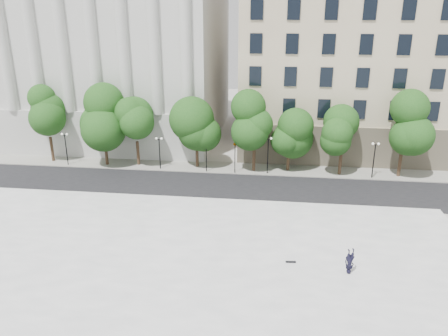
{
  "coord_description": "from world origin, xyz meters",
  "views": [
    {
      "loc": [
        6.56,
        -24.81,
        17.75
      ],
      "look_at": [
        2.32,
        10.0,
        5.09
      ],
      "focal_mm": 35.0,
      "sensor_mm": 36.0,
      "label": 1
    }
  ],
  "objects_px": {
    "traffic_light_west": "(206,142)",
    "skateboard": "(291,262)",
    "person_lying": "(349,270)",
    "traffic_light_east": "(235,143)"
  },
  "relations": [
    {
      "from": "person_lying",
      "to": "traffic_light_east",
      "type": "bearing_deg",
      "value": 98.47
    },
    {
      "from": "traffic_light_west",
      "to": "traffic_light_east",
      "type": "xyz_separation_m",
      "value": [
        3.31,
        0.0,
        0.09
      ]
    },
    {
      "from": "traffic_light_west",
      "to": "traffic_light_east",
      "type": "distance_m",
      "value": 3.31
    },
    {
      "from": "skateboard",
      "to": "traffic_light_west",
      "type": "bearing_deg",
      "value": 110.47
    },
    {
      "from": "traffic_light_east",
      "to": "person_lying",
      "type": "relative_size",
      "value": 2.23
    },
    {
      "from": "traffic_light_west",
      "to": "traffic_light_east",
      "type": "relative_size",
      "value": 0.98
    },
    {
      "from": "traffic_light_west",
      "to": "person_lying",
      "type": "xyz_separation_m",
      "value": [
        13.28,
        -20.02,
        -2.94
      ]
    },
    {
      "from": "person_lying",
      "to": "skateboard",
      "type": "height_order",
      "value": "person_lying"
    },
    {
      "from": "traffic_light_west",
      "to": "person_lying",
      "type": "relative_size",
      "value": 2.19
    },
    {
      "from": "traffic_light_west",
      "to": "skateboard",
      "type": "relative_size",
      "value": 5.56
    }
  ]
}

